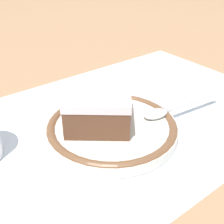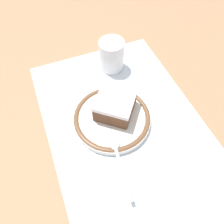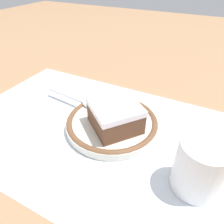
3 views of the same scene
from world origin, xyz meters
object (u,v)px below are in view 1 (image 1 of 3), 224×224
object	(u,v)px
plate	(112,128)
cake_slice	(98,108)
spoon	(173,108)
napkin	(173,88)

from	to	relation	value
plate	cake_slice	world-z (taller)	cake_slice
cake_slice	spoon	size ratio (longest dim) A/B	0.80
cake_slice	napkin	bearing A→B (deg)	-171.08
plate	napkin	distance (m)	0.18
spoon	napkin	bearing A→B (deg)	-139.36
plate	cake_slice	size ratio (longest dim) A/B	1.53
spoon	napkin	world-z (taller)	spoon
plate	spoon	size ratio (longest dim) A/B	1.23
plate	napkin	size ratio (longest dim) A/B	1.64
napkin	spoon	bearing A→B (deg)	40.64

